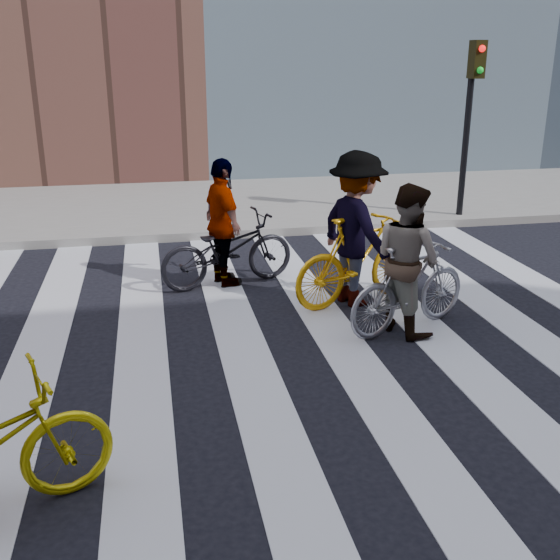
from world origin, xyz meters
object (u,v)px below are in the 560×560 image
object	(u,v)px
bike_silver_mid	(409,287)
bike_yellow_right	(359,260)
bike_dark_rear	(227,250)
rider_rear	(223,223)
rider_mid	(407,259)
traffic_signal	(471,101)
rider_right	(356,229)

from	to	relation	value
bike_silver_mid	bike_yellow_right	distance (m)	1.02
bike_dark_rear	rider_rear	world-z (taller)	rider_rear
rider_mid	bike_dark_rear	bearing A→B (deg)	19.97
traffic_signal	bike_dark_rear	bearing A→B (deg)	-150.79
traffic_signal	bike_silver_mid	size ratio (longest dim) A/B	1.89
bike_dark_rear	rider_rear	size ratio (longest dim) A/B	1.09
bike_yellow_right	rider_rear	bearing A→B (deg)	38.04
rider_mid	rider_rear	bearing A→B (deg)	20.74
traffic_signal	rider_rear	bearing A→B (deg)	-151.04
rider_rear	rider_right	bearing A→B (deg)	-138.29
traffic_signal	bike_dark_rear	xyz separation A→B (m)	(-4.85, -2.71, -1.77)
bike_yellow_right	rider_rear	xyz separation A→B (m)	(-1.62, 1.03, 0.31)
rider_mid	bike_yellow_right	bearing A→B (deg)	-8.09
rider_right	traffic_signal	bearing A→B (deg)	-61.30
rider_mid	rider_right	xyz separation A→B (m)	(-0.30, 0.98, 0.12)
bike_silver_mid	bike_yellow_right	bearing A→B (deg)	-5.36
bike_dark_rear	bike_yellow_right	bearing A→B (deg)	-138.29
rider_right	rider_mid	bearing A→B (deg)	177.30
rider_mid	bike_silver_mid	bearing A→B (deg)	-112.32
rider_right	rider_rear	bearing A→B (deg)	37.22
rider_mid	rider_right	world-z (taller)	rider_right
bike_dark_rear	rider_mid	distance (m)	2.73
traffic_signal	bike_yellow_right	world-z (taller)	traffic_signal
bike_silver_mid	rider_right	xyz separation A→B (m)	(-0.35, 0.98, 0.46)
traffic_signal	rider_mid	xyz separation A→B (m)	(-3.03, -4.71, -1.41)
bike_silver_mid	traffic_signal	bearing A→B (deg)	-54.59
bike_silver_mid	rider_mid	world-z (taller)	rider_mid
rider_mid	rider_rear	world-z (taller)	rider_rear
bike_yellow_right	rider_mid	xyz separation A→B (m)	(0.25, -0.98, 0.29)
traffic_signal	bike_silver_mid	bearing A→B (deg)	-122.27
bike_yellow_right	rider_mid	bearing A→B (deg)	174.58
bike_yellow_right	bike_dark_rear	xyz separation A→B (m)	(-1.57, 1.03, -0.07)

